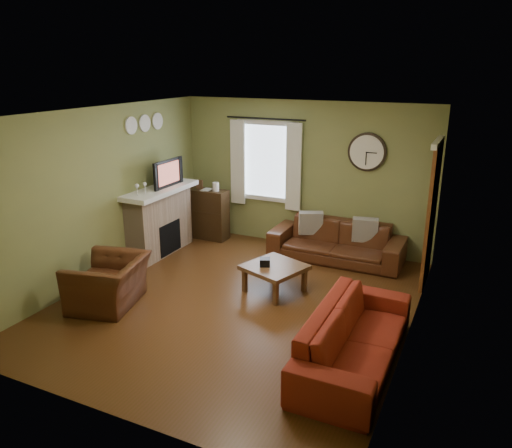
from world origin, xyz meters
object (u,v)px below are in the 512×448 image
at_px(bookshelf, 207,214).
at_px(sofa_brown, 336,241).
at_px(sofa_red, 355,337).
at_px(armchair, 109,282).
at_px(coffee_table, 275,278).

height_order(bookshelf, sofa_brown, bookshelf).
bearing_deg(sofa_red, sofa_brown, 20.25).
xyz_separation_m(bookshelf, armchair, (0.20, -3.00, -0.14)).
xyz_separation_m(sofa_red, coffee_table, (-1.52, 1.31, -0.12)).
bearing_deg(armchair, bookshelf, 169.86).
height_order(sofa_red, coffee_table, sofa_red).
height_order(bookshelf, sofa_red, bookshelf).
height_order(sofa_brown, sofa_red, sofa_brown).
xyz_separation_m(armchair, coffee_table, (1.89, 1.35, -0.13)).
relative_size(sofa_brown, sofa_red, 1.01).
xyz_separation_m(bookshelf, sofa_brown, (2.54, -0.05, -0.15)).
relative_size(bookshelf, armchair, 0.92).
bearing_deg(coffee_table, sofa_brown, 74.32).
height_order(sofa_brown, armchair, armchair).
xyz_separation_m(sofa_brown, coffee_table, (-0.45, -1.60, -0.12)).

